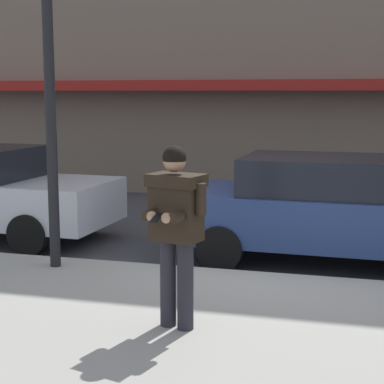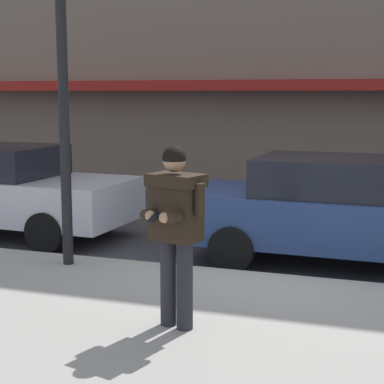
{
  "view_description": "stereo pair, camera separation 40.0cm",
  "coord_description": "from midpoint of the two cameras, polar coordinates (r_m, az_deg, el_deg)",
  "views": [
    {
      "loc": [
        1.2,
        -8.21,
        2.44
      ],
      "look_at": [
        -0.4,
        -2.32,
        1.49
      ],
      "focal_mm": 60.0,
      "sensor_mm": 36.0,
      "label": 1
    },
    {
      "loc": [
        1.58,
        -8.1,
        2.44
      ],
      "look_at": [
        -0.4,
        -2.32,
        1.49
      ],
      "focal_mm": 60.0,
      "sensor_mm": 36.0,
      "label": 2
    }
  ],
  "objects": [
    {
      "name": "sidewalk",
      "position": [
        5.82,
        13.91,
        -15.45
      ],
      "size": [
        32.0,
        5.3,
        0.14
      ],
      "primitive_type": "cube",
      "color": "#99968E",
      "rests_on": "ground"
    },
    {
      "name": "man_texting_on_phone",
      "position": [
        6.18,
        0.37,
        -2.25
      ],
      "size": [
        0.63,
        0.64,
        1.81
      ],
      "color": "#23232B",
      "rests_on": "sidewalk"
    },
    {
      "name": "parked_sedan_mid",
      "position": [
        9.33,
        14.36,
        -1.62
      ],
      "size": [
        4.54,
        2.01,
        1.54
      ],
      "color": "navy",
      "rests_on": "ground"
    },
    {
      "name": "street_lamp_post",
      "position": [
        8.6,
        -10.18,
        13.37
      ],
      "size": [
        0.36,
        0.36,
        4.88
      ],
      "color": "black",
      "rests_on": "sidewalk"
    },
    {
      "name": "curb_paint_line",
      "position": [
        8.57,
        15.66,
        -8.02
      ],
      "size": [
        28.0,
        0.12,
        0.01
      ],
      "primitive_type": "cube",
      "color": "silver",
      "rests_on": "ground"
    },
    {
      "name": "ground_plane",
      "position": [
        8.63,
        8.93,
        -7.71
      ],
      "size": [
        80.0,
        80.0,
        0.0
      ],
      "primitive_type": "plane",
      "color": "#3D3D42"
    },
    {
      "name": "parked_sedan_near",
      "position": [
        11.45,
        -15.56,
        0.23
      ],
      "size": [
        4.57,
        2.07,
        1.54
      ],
      "color": "silver",
      "rests_on": "ground"
    }
  ]
}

